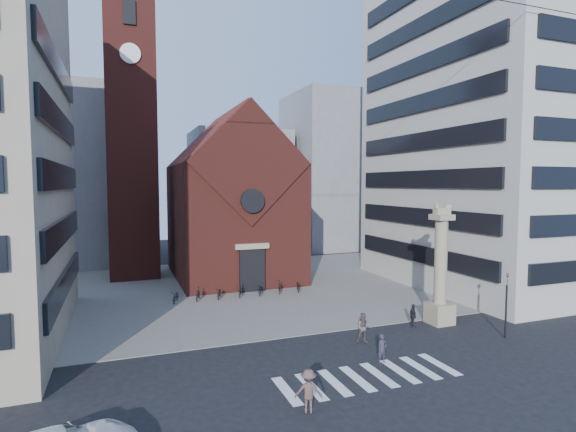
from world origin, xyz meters
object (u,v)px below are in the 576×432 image
object	(u,v)px
traffic_light	(506,304)
scooter_0	(176,296)
pedestrian_2	(413,316)
pedestrian_1	(364,328)
lion_column	(440,276)
pedestrian_0	(382,349)

from	to	relation	value
traffic_light	scooter_0	size ratio (longest dim) A/B	2.26
scooter_0	pedestrian_2	bearing A→B (deg)	-21.70
pedestrian_2	pedestrian_1	bearing A→B (deg)	120.71
lion_column	scooter_0	xyz separation A→B (m)	(-17.12, 12.47, -2.91)
traffic_light	pedestrian_2	bearing A→B (deg)	136.86
pedestrian_2	scooter_0	xyz separation A→B (m)	(-14.84, 12.47, -0.26)
scooter_0	traffic_light	bearing A→B (deg)	-22.42
pedestrian_1	pedestrian_2	xyz separation A→B (m)	(4.83, 1.50, -0.14)
traffic_light	pedestrian_1	world-z (taller)	traffic_light
lion_column	pedestrian_0	bearing A→B (deg)	-148.98
pedestrian_2	pedestrian_0	bearing A→B (deg)	143.82
pedestrian_1	scooter_0	world-z (taller)	pedestrian_1
pedestrian_0	pedestrian_1	bearing A→B (deg)	69.71
lion_column	scooter_0	size ratio (longest dim) A/B	4.55
pedestrian_0	scooter_0	xyz separation A→B (m)	(-9.35, 17.14, -0.26)
traffic_light	pedestrian_2	world-z (taller)	traffic_light
lion_column	traffic_light	distance (m)	4.62
pedestrian_0	pedestrian_2	bearing A→B (deg)	31.87
lion_column	pedestrian_2	distance (m)	3.49
pedestrian_1	pedestrian_0	bearing A→B (deg)	-80.81
traffic_light	scooter_0	xyz separation A→B (m)	(-19.11, 16.47, -1.74)
traffic_light	lion_column	bearing A→B (deg)	116.46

